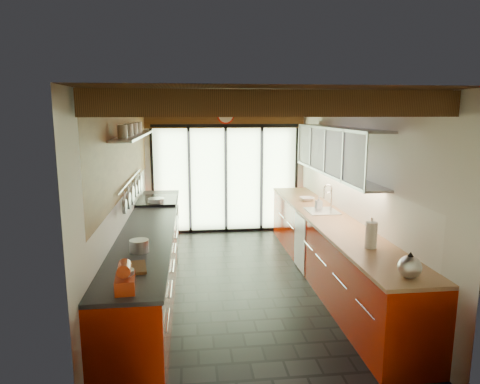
{
  "coord_description": "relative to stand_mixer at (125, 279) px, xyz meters",
  "views": [
    {
      "loc": [
        -0.7,
        -5.75,
        2.41
      ],
      "look_at": [
        0.02,
        0.4,
        1.25
      ],
      "focal_mm": 32.0,
      "sensor_mm": 36.0,
      "label": 1
    }
  ],
  "objects": [
    {
      "name": "ground",
      "position": [
        1.27,
        2.24,
        -1.02
      ],
      "size": [
        5.5,
        5.5,
        0.0
      ],
      "primitive_type": "plane",
      "color": "black",
      "rests_on": "ground"
    },
    {
      "name": "room_shell",
      "position": [
        1.27,
        2.24,
        0.63
      ],
      "size": [
        5.5,
        5.5,
        5.5
      ],
      "color": "silver",
      "rests_on": "ground"
    },
    {
      "name": "ceiling_beams",
      "position": [
        1.27,
        2.62,
        1.44
      ],
      "size": [
        3.14,
        5.06,
        4.9
      ],
      "color": "#593316",
      "rests_on": "ground"
    },
    {
      "name": "glass_door",
      "position": [
        1.27,
        4.94,
        0.64
      ],
      "size": [
        2.95,
        0.1,
        2.9
      ],
      "color": "#C6EAAD",
      "rests_on": "ground"
    },
    {
      "name": "left_counter",
      "position": [
        -0.01,
        2.24,
        -0.56
      ],
      "size": [
        0.68,
        5.0,
        0.92
      ],
      "color": "#A31900",
      "rests_on": "ground"
    },
    {
      "name": "range_stove",
      "position": [
        -0.01,
        3.69,
        -0.55
      ],
      "size": [
        0.66,
        0.9,
        0.97
      ],
      "color": "silver",
      "rests_on": "ground"
    },
    {
      "name": "right_counter",
      "position": [
        2.54,
        2.24,
        -0.56
      ],
      "size": [
        0.68,
        5.0,
        0.92
      ],
      "color": "#A31900",
      "rests_on": "ground"
    },
    {
      "name": "sink_assembly",
      "position": [
        2.56,
        2.64,
        -0.06
      ],
      "size": [
        0.45,
        0.52,
        0.43
      ],
      "color": "silver",
      "rests_on": "right_counter"
    },
    {
      "name": "upper_cabinets_right",
      "position": [
        2.7,
        2.54,
        0.83
      ],
      "size": [
        0.34,
        3.0,
        3.0
      ],
      "color": "silver",
      "rests_on": "ground"
    },
    {
      "name": "left_wall_fixtures",
      "position": [
        -0.2,
        2.5,
        0.78
      ],
      "size": [
        0.28,
        2.6,
        0.96
      ],
      "color": "silver",
      "rests_on": "ground"
    },
    {
      "name": "stand_mixer",
      "position": [
        0.0,
        0.0,
        0.0
      ],
      "size": [
        0.19,
        0.3,
        0.26
      ],
      "color": "#BD320F",
      "rests_on": "left_counter"
    },
    {
      "name": "pot_large",
      "position": [
        0.0,
        1.02,
        -0.04
      ],
      "size": [
        0.27,
        0.27,
        0.13
      ],
      "primitive_type": "cylinder",
      "rotation": [
        0.0,
        0.0,
        0.35
      ],
      "color": "silver",
      "rests_on": "left_counter"
    },
    {
      "name": "pot_small",
      "position": [
        0.0,
        3.45,
        -0.05
      ],
      "size": [
        0.33,
        0.33,
        0.1
      ],
      "primitive_type": "cylinder",
      "rotation": [
        0.0,
        0.0,
        -0.24
      ],
      "color": "silver",
      "rests_on": "left_counter"
    },
    {
      "name": "cutting_board",
      "position": [
        0.0,
        0.49,
        -0.09
      ],
      "size": [
        0.29,
        0.37,
        0.03
      ],
      "primitive_type": "cube",
      "rotation": [
        0.0,
        0.0,
        0.14
      ],
      "color": "brown",
      "rests_on": "left_counter"
    },
    {
      "name": "kettle",
      "position": [
        2.54,
        -0.01,
        0.01
      ],
      "size": [
        0.28,
        0.3,
        0.25
      ],
      "color": "silver",
      "rests_on": "right_counter"
    },
    {
      "name": "paper_towel",
      "position": [
        2.54,
        0.85,
        0.05
      ],
      "size": [
        0.13,
        0.13,
        0.35
      ],
      "color": "white",
      "rests_on": "right_counter"
    },
    {
      "name": "soap_bottle",
      "position": [
        2.54,
        2.8,
        0.0
      ],
      "size": [
        0.1,
        0.1,
        0.21
      ],
      "primitive_type": "imported",
      "rotation": [
        0.0,
        0.0,
        0.08
      ],
      "color": "silver",
      "rests_on": "right_counter"
    },
    {
      "name": "bowl",
      "position": [
        2.54,
        3.46,
        -0.07
      ],
      "size": [
        0.25,
        0.25,
        0.06
      ],
      "primitive_type": "imported",
      "rotation": [
        0.0,
        0.0,
        0.06
      ],
      "color": "silver",
      "rests_on": "right_counter"
    }
  ]
}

